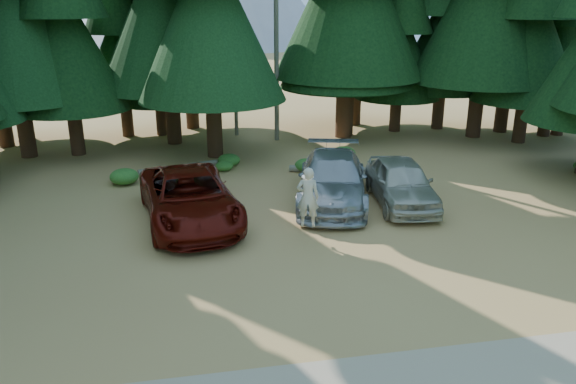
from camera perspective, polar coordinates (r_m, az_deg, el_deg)
name	(u,v)px	position (r m, az deg, el deg)	size (l,w,h in m)	color
ground	(333,257)	(16.47, 4.57, -6.62)	(160.00, 160.00, 0.00)	tan
forest_belt_north	(261,138)	(30.42, -2.78, 5.48)	(36.00, 7.00, 22.00)	black
snag_front	(276,22)	(29.23, -1.21, 16.84)	(0.24, 0.24, 12.00)	#676152
snag_back	(234,42)	(30.51, -5.51, 14.97)	(0.20, 0.20, 10.00)	#676152
red_pickup	(189,197)	(18.95, -9.99, -0.54)	(2.86, 6.19, 1.72)	#5E0F08
silver_minivan_center	(332,179)	(20.58, 4.54, 1.30)	(2.44, 6.01, 1.74)	#AAAEB3
silver_minivan_right	(401,182)	(20.74, 11.43, 0.99)	(1.95, 4.86, 1.65)	beige
frisbee_player	(308,197)	(17.01, 2.02, -0.51)	(0.77, 0.59, 1.88)	beige
log_left	(184,167)	(25.01, -10.51, 2.51)	(0.29, 0.29, 4.00)	#676152
log_mid	(340,170)	(24.22, 5.34, 2.19)	(0.27, 0.27, 3.28)	#676152
log_right	(342,170)	(24.28, 5.52, 2.26)	(0.29, 0.29, 4.56)	#676152
shrub_far_left	(124,176)	(23.64, -16.30, 1.52)	(1.15, 1.15, 0.63)	#1D6121
shrub_left	(224,166)	(24.64, -6.50, 2.64)	(0.78, 0.78, 0.43)	#1D6121
shrub_center_left	(229,160)	(25.32, -6.03, 3.25)	(1.00, 1.00, 0.55)	#1D6121
shrub_center_right	(306,165)	(24.42, 1.86, 2.75)	(1.00, 1.00, 0.55)	#1D6121
shrub_right	(395,176)	(23.51, 10.77, 1.63)	(0.81, 0.81, 0.45)	#1D6121
shrub_far_right	(343,153)	(26.24, 5.64, 3.92)	(1.15, 1.15, 0.63)	#1D6121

